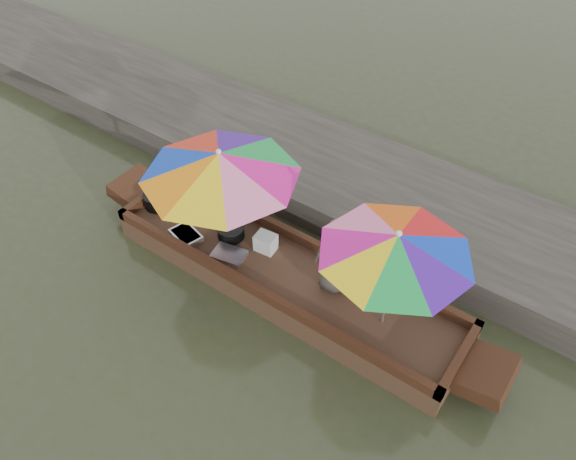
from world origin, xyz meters
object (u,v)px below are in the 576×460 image
Objects in this scene: cooking_pot at (158,200)px; vendor at (337,255)px; boat_hull at (284,277)px; umbrella_bow at (223,198)px; tray_scallop at (229,255)px; charcoal_grill at (231,232)px; supply_bag at (266,242)px; umbrella_stern at (390,280)px; tray_crayfish at (186,236)px.

cooking_pot is 0.36× the size of vendor.
boat_hull is 1.36m from umbrella_bow.
boat_hull is 0.81m from tray_scallop.
charcoal_grill is at bearing 125.51° from tray_scallop.
tray_scallop is 0.53m from supply_bag.
tray_scallop is at bearing -129.39° from supply_bag.
cooking_pot is 0.23× the size of umbrella_stern.
cooking_pot is at bearing -27.47° from vendor.
cooking_pot is 1.56m from tray_scallop.
umbrella_bow is 2.47m from umbrella_stern.
cooking_pot reaches higher than tray_scallop.
tray_scallop is at bearing -161.91° from boat_hull.
vendor is at bearing 3.76° from cooking_pot.
umbrella_bow reaches higher than boat_hull.
umbrella_bow is at bearing 2.06° from cooking_pot.
umbrella_stern reaches higher than boat_hull.
tray_crayfish is 1.00× the size of tray_scallop.
umbrella_stern reaches higher than vendor.
vendor is at bearing 12.21° from tray_crayfish.
vendor reaches higher than tray_crayfish.
charcoal_grill is (-0.23, 0.32, 0.06)m from tray_scallop.
tray_scallop is at bearing -173.79° from umbrella_stern.
umbrella_stern is (2.47, 0.00, 0.00)m from umbrella_bow.
tray_scallop is 0.39× the size of vendor.
charcoal_grill is at bearing 89.15° from umbrella_bow.
boat_hull is 12.38× the size of cooking_pot.
tray_crayfish is at bearing -19.03° from vendor.
supply_bag is 1.21m from vendor.
supply_bag reaches higher than charcoal_grill.
tray_crayfish is 3.08m from umbrella_stern.
umbrella_bow is at bearing -90.85° from charcoal_grill.
umbrella_bow is at bearing 133.16° from tray_scallop.
vendor is 0.65× the size of umbrella_stern.
cooking_pot is at bearing -179.28° from umbrella_stern.
umbrella_stern is at bearing 0.00° from boat_hull.
supply_bag is 0.16× the size of umbrella_stern.
umbrella_bow and umbrella_stern have the same top height.
supply_bag is 2.03m from umbrella_stern.
charcoal_grill is at bearing 5.31° from cooking_pot.
umbrella_bow is (-1.69, -0.15, 0.20)m from vendor.
supply_bag is 0.24× the size of vendor.
tray_scallop is 1.61× the size of supply_bag.
cooking_pot is 0.20× the size of umbrella_bow.
tray_crayfish is at bearing -147.01° from umbrella_bow.
umbrella_bow is (-0.23, 0.24, 0.74)m from tray_scallop.
charcoal_grill is 0.69m from umbrella_bow.
cooking_pot is 1.33m from charcoal_grill.
umbrella_bow is 1.19× the size of umbrella_stern.
cooking_pot is 0.87m from tray_crayfish.
tray_scallop is 0.40m from charcoal_grill.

